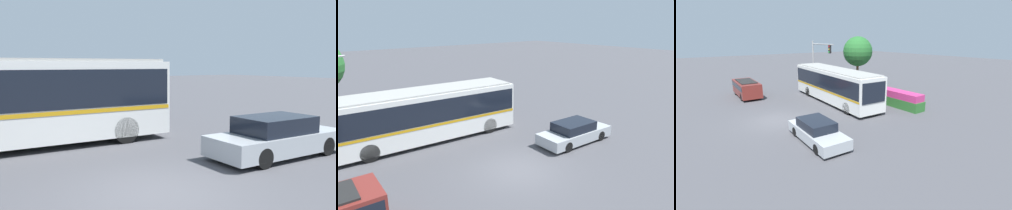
% 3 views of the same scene
% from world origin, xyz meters
% --- Properties ---
extents(ground_plane, '(140.00, 140.00, 0.00)m').
position_xyz_m(ground_plane, '(0.00, 0.00, 0.00)').
color(ground_plane, '#444449').
extents(city_bus, '(11.83, 3.26, 3.16)m').
position_xyz_m(city_bus, '(-1.96, 6.46, 1.80)').
color(city_bus, silver).
rests_on(city_bus, ground).
extents(sedan_foreground, '(4.83, 2.00, 1.31)m').
position_xyz_m(sedan_foreground, '(4.97, 0.58, 0.62)').
color(sedan_foreground, '#9EA3A8').
rests_on(sedan_foreground, ground).
extents(flowering_hedge, '(9.37, 1.23, 1.42)m').
position_xyz_m(flowering_hedge, '(0.49, 10.16, 0.70)').
color(flowering_hedge, '#286028').
rests_on(flowering_hedge, ground).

